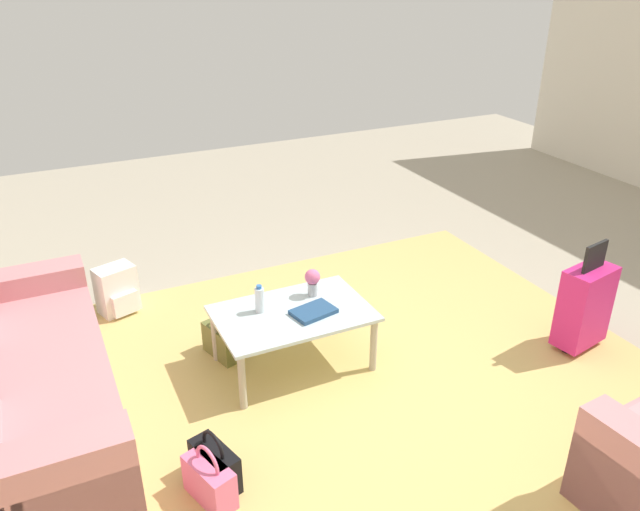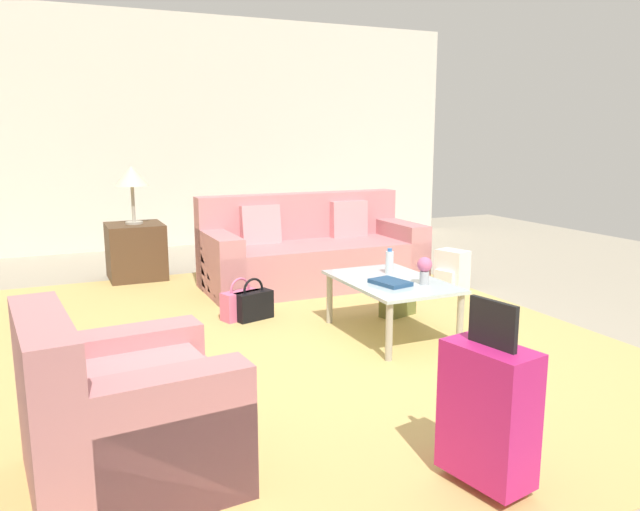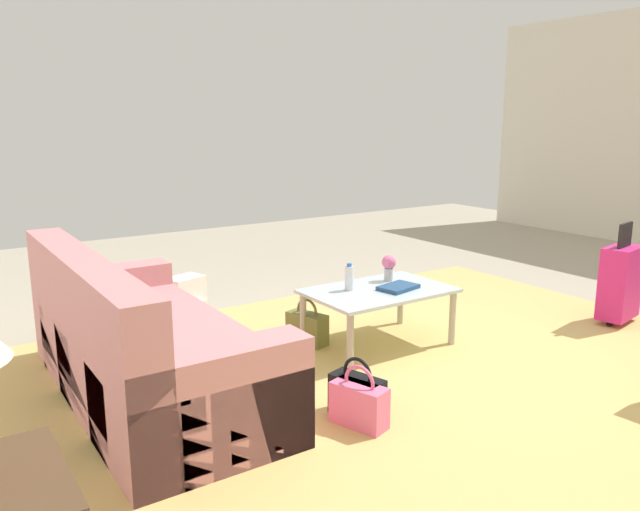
{
  "view_description": "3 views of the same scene",
  "coord_description": "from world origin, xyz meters",
  "px_view_note": "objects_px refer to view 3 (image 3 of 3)",
  "views": [
    {
      "loc": [
        1.81,
        2.9,
        2.66
      ],
      "look_at": [
        0.37,
        -0.13,
        1.02
      ],
      "focal_mm": 35.0,
      "sensor_mm": 36.0,
      "label": 1
    },
    {
      "loc": [
        -3.59,
        1.89,
        1.53
      ],
      "look_at": [
        0.41,
        0.09,
        0.67
      ],
      "focal_mm": 35.0,
      "sensor_mm": 36.0,
      "label": 2
    },
    {
      "loc": [
        3.24,
        2.96,
        1.67
      ],
      "look_at": [
        0.99,
        -0.41,
        0.78
      ],
      "focal_mm": 35.0,
      "sensor_mm": 36.0,
      "label": 3
    }
  ],
  "objects_px": {
    "couch": "(135,351)",
    "suitcase_magenta": "(620,282)",
    "water_bottle": "(349,278)",
    "backpack_white": "(186,301)",
    "handbag_pink": "(359,404)",
    "handbag_black": "(357,395)",
    "coffee_table_book": "(398,287)",
    "handbag_olive": "(307,328)",
    "coffee_table": "(379,296)",
    "flower_vase": "(389,265)"
  },
  "relations": [
    {
      "from": "handbag_olive",
      "to": "coffee_table_book",
      "type": "bearing_deg",
      "value": 143.46
    },
    {
      "from": "suitcase_magenta",
      "to": "handbag_pink",
      "type": "bearing_deg",
      "value": 4.54
    },
    {
      "from": "water_bottle",
      "to": "backpack_white",
      "type": "bearing_deg",
      "value": -56.2
    },
    {
      "from": "handbag_pink",
      "to": "coffee_table_book",
      "type": "bearing_deg",
      "value": -139.84
    },
    {
      "from": "suitcase_magenta",
      "to": "handbag_olive",
      "type": "bearing_deg",
      "value": -22.89
    },
    {
      "from": "handbag_pink",
      "to": "backpack_white",
      "type": "relative_size",
      "value": 0.89
    },
    {
      "from": "coffee_table",
      "to": "handbag_pink",
      "type": "height_order",
      "value": "coffee_table"
    },
    {
      "from": "coffee_table",
      "to": "handbag_pink",
      "type": "bearing_deg",
      "value": 46.35
    },
    {
      "from": "coffee_table",
      "to": "backpack_white",
      "type": "relative_size",
      "value": 2.64
    },
    {
      "from": "suitcase_magenta",
      "to": "handbag_pink",
      "type": "distance_m",
      "value": 2.9
    },
    {
      "from": "couch",
      "to": "handbag_pink",
      "type": "distance_m",
      "value": 1.39
    },
    {
      "from": "backpack_white",
      "to": "couch",
      "type": "bearing_deg",
      "value": 55.99
    },
    {
      "from": "coffee_table",
      "to": "handbag_olive",
      "type": "relative_size",
      "value": 2.95
    },
    {
      "from": "coffee_table",
      "to": "handbag_black",
      "type": "bearing_deg",
      "value": 45.19
    },
    {
      "from": "backpack_white",
      "to": "flower_vase",
      "type": "bearing_deg",
      "value": 136.86
    },
    {
      "from": "coffee_table",
      "to": "backpack_white",
      "type": "distance_m",
      "value": 1.64
    },
    {
      "from": "suitcase_magenta",
      "to": "backpack_white",
      "type": "xyz_separation_m",
      "value": [
        3.0,
        -1.99,
        -0.16
      ]
    },
    {
      "from": "water_bottle",
      "to": "handbag_pink",
      "type": "relative_size",
      "value": 0.57
    },
    {
      "from": "couch",
      "to": "suitcase_magenta",
      "type": "height_order",
      "value": "couch"
    },
    {
      "from": "coffee_table_book",
      "to": "suitcase_magenta",
      "type": "distance_m",
      "value": 1.98
    },
    {
      "from": "suitcase_magenta",
      "to": "handbag_olive",
      "type": "height_order",
      "value": "suitcase_magenta"
    },
    {
      "from": "handbag_olive",
      "to": "backpack_white",
      "type": "distance_m",
      "value": 1.12
    },
    {
      "from": "water_bottle",
      "to": "handbag_black",
      "type": "bearing_deg",
      "value": 56.09
    },
    {
      "from": "coffee_table_book",
      "to": "suitcase_magenta",
      "type": "xyz_separation_m",
      "value": [
        -1.88,
        0.62,
        -0.1
      ]
    },
    {
      "from": "coffee_table_book",
      "to": "handbag_black",
      "type": "bearing_deg",
      "value": 26.69
    },
    {
      "from": "couch",
      "to": "coffee_table",
      "type": "distance_m",
      "value": 1.8
    },
    {
      "from": "handbag_black",
      "to": "handbag_olive",
      "type": "relative_size",
      "value": 1.0
    },
    {
      "from": "coffee_table_book",
      "to": "handbag_black",
      "type": "distance_m",
      "value": 1.25
    },
    {
      "from": "flower_vase",
      "to": "handbag_black",
      "type": "bearing_deg",
      "value": 43.18
    },
    {
      "from": "coffee_table",
      "to": "flower_vase",
      "type": "xyz_separation_m",
      "value": [
        -0.22,
        -0.15,
        0.18
      ]
    },
    {
      "from": "handbag_olive",
      "to": "handbag_black",
      "type": "bearing_deg",
      "value": 70.84
    },
    {
      "from": "handbag_black",
      "to": "handbag_pink",
      "type": "distance_m",
      "value": 0.11
    },
    {
      "from": "couch",
      "to": "suitcase_magenta",
      "type": "relative_size",
      "value": 2.59
    },
    {
      "from": "handbag_olive",
      "to": "backpack_white",
      "type": "xyz_separation_m",
      "value": [
        0.57,
        -0.97,
        0.06
      ]
    },
    {
      "from": "water_bottle",
      "to": "coffee_table_book",
      "type": "relative_size",
      "value": 0.71
    },
    {
      "from": "water_bottle",
      "to": "backpack_white",
      "type": "height_order",
      "value": "water_bottle"
    },
    {
      "from": "coffee_table",
      "to": "backpack_white",
      "type": "xyz_separation_m",
      "value": [
        1.0,
        -1.29,
        -0.19
      ]
    },
    {
      "from": "coffee_table_book",
      "to": "flower_vase",
      "type": "xyz_separation_m",
      "value": [
        -0.1,
        -0.23,
        0.11
      ]
    },
    {
      "from": "couch",
      "to": "backpack_white",
      "type": "relative_size",
      "value": 5.51
    },
    {
      "from": "water_bottle",
      "to": "flower_vase",
      "type": "xyz_separation_m",
      "value": [
        -0.42,
        -0.05,
        0.03
      ]
    },
    {
      "from": "coffee_table",
      "to": "water_bottle",
      "type": "relative_size",
      "value": 5.18
    },
    {
      "from": "couch",
      "to": "coffee_table_book",
      "type": "xyz_separation_m",
      "value": [
        -1.92,
        0.18,
        0.15
      ]
    },
    {
      "from": "coffee_table",
      "to": "handbag_olive",
      "type": "height_order",
      "value": "coffee_table"
    },
    {
      "from": "water_bottle",
      "to": "handbag_black",
      "type": "relative_size",
      "value": 0.57
    },
    {
      "from": "handbag_pink",
      "to": "water_bottle",
      "type": "bearing_deg",
      "value": -123.69
    },
    {
      "from": "water_bottle",
      "to": "backpack_white",
      "type": "relative_size",
      "value": 0.51
    },
    {
      "from": "couch",
      "to": "backpack_white",
      "type": "xyz_separation_m",
      "value": [
        -0.8,
        -1.19,
        -0.12
      ]
    },
    {
      "from": "handbag_olive",
      "to": "suitcase_magenta",
      "type": "bearing_deg",
      "value": 157.11
    },
    {
      "from": "suitcase_magenta",
      "to": "handbag_black",
      "type": "bearing_deg",
      "value": 2.68
    },
    {
      "from": "suitcase_magenta",
      "to": "flower_vase",
      "type": "bearing_deg",
      "value": -25.53
    }
  ]
}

